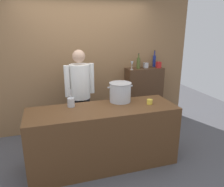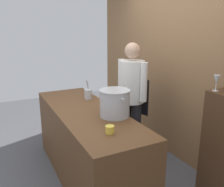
% 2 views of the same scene
% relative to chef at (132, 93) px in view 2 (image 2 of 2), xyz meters
% --- Properties ---
extents(ground_plane, '(8.00, 8.00, 0.00)m').
position_rel_chef_xyz_m(ground_plane, '(0.20, -0.76, -0.96)').
color(ground_plane, '#4C4C51').
extents(brick_back_panel, '(4.40, 0.10, 3.00)m').
position_rel_chef_xyz_m(brick_back_panel, '(0.20, 0.64, 0.54)').
color(brick_back_panel, olive).
rests_on(brick_back_panel, ground_plane).
extents(prep_counter, '(2.15, 0.70, 0.90)m').
position_rel_chef_xyz_m(prep_counter, '(0.20, -0.76, -0.51)').
color(prep_counter, brown).
rests_on(prep_counter, ground_plane).
extents(chef, '(0.52, 0.39, 1.66)m').
position_rel_chef_xyz_m(chef, '(0.00, 0.00, 0.00)').
color(chef, black).
rests_on(chef, ground_plane).
extents(stockpot_large, '(0.40, 0.34, 0.30)m').
position_rel_chef_xyz_m(stockpot_large, '(0.54, -0.55, 0.08)').
color(stockpot_large, '#B7BABF').
rests_on(stockpot_large, prep_counter).
extents(utensil_crock, '(0.10, 0.10, 0.27)m').
position_rel_chef_xyz_m(utensil_crock, '(-0.22, -0.56, 0.00)').
color(utensil_crock, '#B7BABF').
rests_on(utensil_crock, prep_counter).
extents(butter_jar, '(0.09, 0.09, 0.07)m').
position_rel_chef_xyz_m(butter_jar, '(0.92, -0.80, -0.03)').
color(butter_jar, yellow).
rests_on(butter_jar, prep_counter).
extents(wine_glass_wide, '(0.07, 0.07, 0.17)m').
position_rel_chef_xyz_m(wine_glass_wide, '(1.09, 0.34, 0.36)').
color(wine_glass_wide, silver).
rests_on(wine_glass_wide, bar_cabinet).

